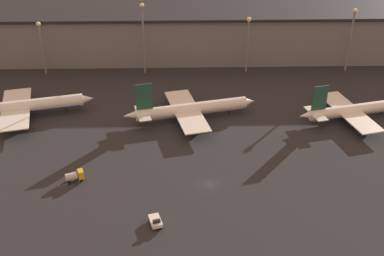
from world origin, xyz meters
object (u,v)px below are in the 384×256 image
object	(u,v)px
service_vehicle_0	(156,221)
service_vehicle_1	(75,176)
airplane_0	(20,107)
airplane_2	(352,110)
airplane_1	(190,109)

from	to	relation	value
service_vehicle_0	service_vehicle_1	bearing A→B (deg)	-145.12
service_vehicle_1	service_vehicle_0	bearing A→B (deg)	-59.52
service_vehicle_0	service_vehicle_1	xyz separation A→B (m)	(-22.70, 18.31, 0.56)
service_vehicle_0	service_vehicle_1	size ratio (longest dim) A/B	0.97
airplane_0	airplane_2	xyz separation A→B (m)	(110.86, -4.24, -0.45)
airplane_0	service_vehicle_1	bearing A→B (deg)	-69.59
airplane_0	airplane_1	xyz separation A→B (m)	(57.03, -2.54, -0.23)
service_vehicle_0	airplane_2	bearing A→B (deg)	112.62
airplane_1	airplane_0	bearing A→B (deg)	164.06
airplane_0	airplane_2	distance (m)	110.94
airplane_2	service_vehicle_1	bearing A→B (deg)	-172.57
service_vehicle_0	service_vehicle_1	distance (m)	29.17
airplane_0	airplane_1	bearing A→B (deg)	-15.94
airplane_1	service_vehicle_0	bearing A→B (deg)	-113.67
airplane_2	service_vehicle_0	xyz separation A→B (m)	(-63.40, -51.06, -2.17)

